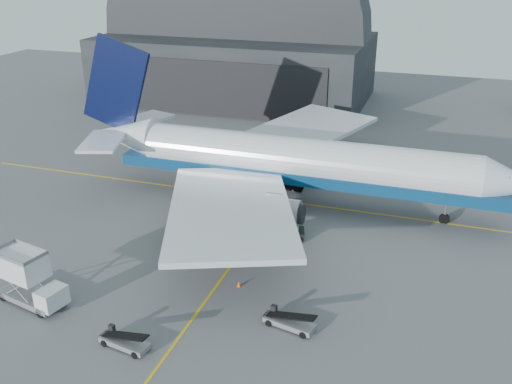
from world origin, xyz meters
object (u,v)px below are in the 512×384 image
(catering_truck, at_px, (28,279))
(pushback_tug, at_px, (287,232))
(belt_loader_a, at_px, (124,341))
(airliner, at_px, (286,160))
(belt_loader_b, at_px, (289,322))

(catering_truck, xyz_separation_m, pushback_tug, (17.35, 17.93, -1.63))
(catering_truck, relative_size, pushback_tug, 1.68)
(pushback_tug, xyz_separation_m, belt_loader_a, (-6.87, -20.62, -0.14))
(pushback_tug, bearing_deg, catering_truck, -150.13)
(airliner, distance_m, catering_truck, 30.59)
(belt_loader_a, relative_size, belt_loader_b, 0.96)
(belt_loader_a, distance_m, belt_loader_b, 12.68)
(airliner, relative_size, belt_loader_b, 11.73)
(belt_loader_a, xyz_separation_m, belt_loader_b, (11.04, 6.24, 0.02))
(catering_truck, xyz_separation_m, belt_loader_a, (10.48, -2.69, -1.77))
(catering_truck, bearing_deg, belt_loader_b, 21.62)
(airliner, xyz_separation_m, pushback_tug, (2.68, -8.75, -4.51))
(catering_truck, relative_size, belt_loader_b, 1.54)
(airliner, xyz_separation_m, belt_loader_b, (6.85, -23.13, -4.64))
(airliner, bearing_deg, catering_truck, -118.80)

